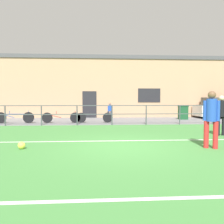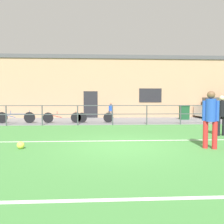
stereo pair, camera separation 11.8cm
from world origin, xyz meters
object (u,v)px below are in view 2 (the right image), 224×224
(soccer_ball_match, at_px, (21,145))
(spectator_child, at_px, (111,110))
(player_striker, at_px, (210,116))
(bicycle_parked_0, at_px, (16,117))
(bicycle_parked_3, at_px, (62,117))
(player_goalkeeper, at_px, (222,113))
(trash_bin_0, at_px, (184,112))
(bicycle_parked_1, at_px, (95,117))

(soccer_ball_match, distance_m, spectator_child, 10.69)
(player_striker, relative_size, soccer_ball_match, 7.85)
(player_striker, height_order, soccer_ball_match, player_striker)
(spectator_child, distance_m, bicycle_parked_0, 6.66)
(bicycle_parked_0, bearing_deg, soccer_ball_match, -69.37)
(player_striker, distance_m, bicycle_parked_3, 9.52)
(player_striker, xyz_separation_m, bicycle_parked_3, (-5.72, 7.59, -0.64))
(player_goalkeeper, distance_m, spectator_child, 9.07)
(bicycle_parked_0, distance_m, trash_bin_0, 11.43)
(trash_bin_0, bearing_deg, player_striker, -106.16)
(player_striker, height_order, spectator_child, player_striker)
(bicycle_parked_1, bearing_deg, trash_bin_0, 16.15)
(spectator_child, distance_m, bicycle_parked_1, 3.08)
(spectator_child, bearing_deg, bicycle_parked_3, 35.14)
(soccer_ball_match, bearing_deg, spectator_child, 72.19)
(player_goalkeeper, relative_size, player_striker, 0.94)
(player_striker, distance_m, bicycle_parked_0, 11.44)
(player_goalkeeper, height_order, bicycle_parked_0, player_goalkeeper)
(player_goalkeeper, distance_m, player_striker, 2.88)
(player_striker, relative_size, bicycle_parked_0, 0.75)
(player_striker, distance_m, soccer_ball_match, 5.86)
(player_goalkeeper, height_order, bicycle_parked_3, player_goalkeeper)
(soccer_ball_match, relative_size, trash_bin_0, 0.22)
(soccer_ball_match, bearing_deg, trash_bin_0, 47.13)
(bicycle_parked_0, relative_size, trash_bin_0, 2.31)
(player_goalkeeper, relative_size, soccer_ball_match, 7.38)
(bicycle_parked_1, bearing_deg, soccer_ball_match, -106.17)
(spectator_child, height_order, bicycle_parked_0, spectator_child)
(spectator_child, relative_size, trash_bin_0, 1.18)
(bicycle_parked_3, bearing_deg, player_striker, -53.01)
(bicycle_parked_0, distance_m, bicycle_parked_1, 4.88)
(player_goalkeeper, distance_m, bicycle_parked_0, 11.45)
(bicycle_parked_1, bearing_deg, bicycle_parked_0, 180.00)
(bicycle_parked_3, bearing_deg, bicycle_parked_0, 180.00)
(spectator_child, bearing_deg, bicycle_parked_1, 61.66)
(soccer_ball_match, bearing_deg, bicycle_parked_3, 89.46)
(soccer_ball_match, xyz_separation_m, bicycle_parked_0, (-2.76, 7.33, 0.26))
(bicycle_parked_0, relative_size, bicycle_parked_3, 0.99)
(player_striker, distance_m, bicycle_parked_1, 8.45)
(soccer_ball_match, height_order, spectator_child, spectator_child)
(soccer_ball_match, xyz_separation_m, bicycle_parked_1, (2.12, 7.33, 0.24))
(bicycle_parked_1, height_order, trash_bin_0, trash_bin_0)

